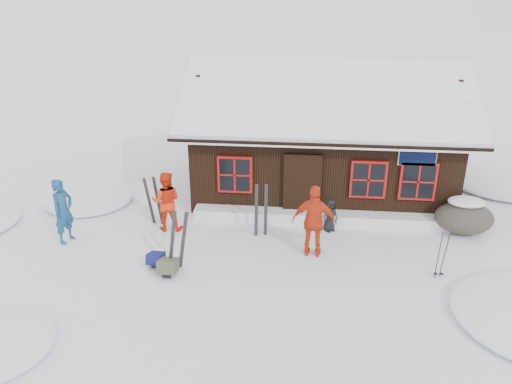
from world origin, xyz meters
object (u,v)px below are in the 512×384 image
Objects in this scene: skier_orange_left at (166,201)px; backpack_blue at (156,261)px; skier_orange_right at (314,221)px; skier_crouched at (330,216)px; ski_pair_left at (178,242)px; boulder at (464,217)px; backpack_olive at (168,268)px; skier_teal at (63,211)px; ski_poles at (442,255)px.

backpack_blue is (0.23, -1.99, -0.75)m from skier_orange_left.
skier_orange_left is at bearing -8.52° from skier_orange_right.
ski_pair_left is (-3.80, -2.46, 0.28)m from skier_crouched.
ski_pair_left is at bearing 22.83° from skier_orange_right.
skier_crouched is 3.79m from boulder.
skier_orange_right is 3.86m from backpack_olive.
skier_orange_left is 8.46m from boulder.
skier_orange_right reaches higher than skier_orange_left.
skier_crouched is 1.94× the size of backpack_blue.
skier_teal is 9.84m from ski_poles.
skier_orange_right is at bearing 166.21° from ski_poles.
skier_orange_right is 1.20× the size of ski_pair_left.
skier_crouched is 0.76× the size of ski_poles.
ski_poles is (9.80, -0.81, -0.32)m from skier_teal.
ski_poles reaches higher than backpack_blue.
skier_orange_right reaches higher than ski_pair_left.
ski_poles is (2.57, -2.17, 0.11)m from skier_crouched.
skier_crouched is 3.36m from ski_poles.
backpack_olive is at bearing -158.66° from boulder.
ski_poles is 7.01m from backpack_blue.
backpack_blue is (-4.43, -2.37, -0.35)m from skier_crouched.
boulder is at bearing 18.47° from backpack_blue.
skier_crouched is at bearing 33.30° from backpack_olive.
boulder reaches higher than backpack_blue.
backpack_olive is (3.22, -1.38, -0.76)m from skier_teal.
skier_teal is 1.12× the size of ski_pair_left.
skier_teal is 3.60m from ski_pair_left.
skier_orange_left is 0.90× the size of skier_orange_right.
ski_pair_left is 0.70m from backpack_olive.
backpack_olive is at bearing 98.88° from skier_orange_left.
ski_poles is (3.04, -0.75, -0.38)m from skier_orange_right.
boulder is at bearing 0.72° from ski_pair_left.
backpack_olive is at bearing -41.46° from backpack_blue.
boulder is at bearing 178.26° from skier_orange_left.
skier_orange_left reaches higher than ski_poles.
skier_teal is at bearing 160.78° from backpack_blue.
skier_teal is 6.76m from skier_orange_right.
boulder is at bearing -29.07° from skier_crouched.
skier_orange_right is (4.18, -1.05, 0.10)m from skier_orange_left.
ski_poles is (-1.21, -2.48, 0.11)m from boulder.
skier_teal is at bearing 5.06° from skier_orange_right.
boulder is 8.07m from ski_pair_left.
skier_teal reaches higher than skier_orange_left.
ski_poles is (6.37, 0.28, -0.17)m from ski_pair_left.
backpack_blue is at bearing 137.04° from backpack_olive.
skier_crouched reaches higher than boulder.
ski_poles is (7.22, -1.80, -0.28)m from skier_orange_left.
skier_orange_left is 2.55m from backpack_olive.
ski_pair_left reaches higher than backpack_blue.
skier_teal is at bearing 175.27° from ski_poles.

